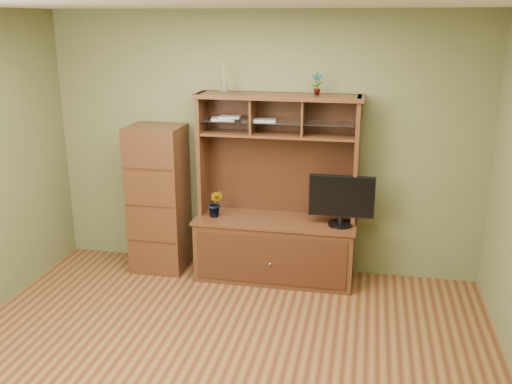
# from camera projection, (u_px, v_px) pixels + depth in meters

# --- Properties ---
(room) EXTENTS (4.54, 4.04, 2.74)m
(room) POSITION_uv_depth(u_px,v_px,m) (211.00, 204.00, 4.03)
(room) COLOR #532A17
(room) RESTS_ON ground
(media_hutch) EXTENTS (1.66, 0.61, 1.90)m
(media_hutch) POSITION_uv_depth(u_px,v_px,m) (276.00, 230.00, 5.86)
(media_hutch) COLOR #442513
(media_hutch) RESTS_ON room
(monitor) EXTENTS (0.64, 0.25, 0.51)m
(monitor) POSITION_uv_depth(u_px,v_px,m) (341.00, 199.00, 5.54)
(monitor) COLOR black
(monitor) RESTS_ON media_hutch
(orchid_plant) EXTENTS (0.17, 0.14, 0.29)m
(orchid_plant) POSITION_uv_depth(u_px,v_px,m) (216.00, 204.00, 5.82)
(orchid_plant) COLOR #35561D
(orchid_plant) RESTS_ON media_hutch
(top_plant) EXTENTS (0.13, 0.10, 0.22)m
(top_plant) POSITION_uv_depth(u_px,v_px,m) (317.00, 84.00, 5.43)
(top_plant) COLOR #3B6D26
(top_plant) RESTS_ON media_hutch
(reed_diffuser) EXTENTS (0.06, 0.06, 0.31)m
(reed_diffuser) POSITION_uv_depth(u_px,v_px,m) (224.00, 80.00, 5.60)
(reed_diffuser) COLOR silver
(reed_diffuser) RESTS_ON media_hutch
(magazines) EXTENTS (0.67, 0.21, 0.04)m
(magazines) POSITION_uv_depth(u_px,v_px,m) (239.00, 118.00, 5.68)
(magazines) COLOR silver
(magazines) RESTS_ON media_hutch
(side_cabinet) EXTENTS (0.56, 0.51, 1.56)m
(side_cabinet) POSITION_uv_depth(u_px,v_px,m) (159.00, 199.00, 6.03)
(side_cabinet) COLOR #442513
(side_cabinet) RESTS_ON room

